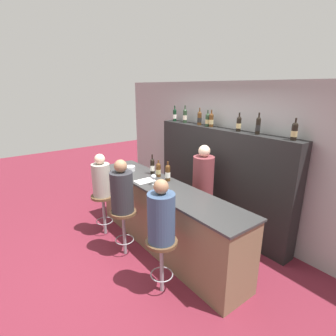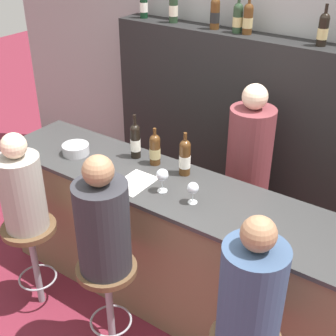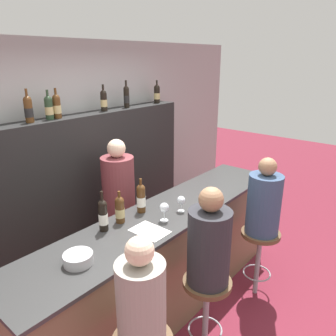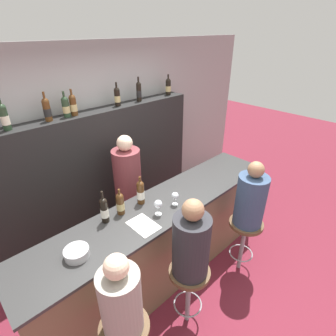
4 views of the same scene
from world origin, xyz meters
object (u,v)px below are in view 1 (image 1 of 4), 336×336
at_px(wine_bottle_counter_0, 152,166).
at_px(metal_bowl, 130,168).
at_px(wine_bottle_backbar_2, 199,118).
at_px(wine_bottle_backbar_7, 294,131).
at_px(wine_bottle_backbar_3, 208,120).
at_px(wine_bottle_backbar_5, 239,124).
at_px(wine_bottle_counter_1, 158,170).
at_px(wine_glass_1, 163,182).
at_px(bar_stool_middle, 124,220).
at_px(guest_seated_middle, 122,190).
at_px(wine_bottle_counter_2, 168,173).
at_px(wine_glass_0, 154,177).
at_px(wine_bottle_backbar_0, 175,115).
at_px(bartender, 202,195).
at_px(guest_seated_left, 101,178).
at_px(guest_seated_right, 161,216).
at_px(wine_bottle_backbar_6, 258,126).
at_px(wine_bottle_backbar_1, 185,116).
at_px(bar_stool_right, 162,252).
at_px(bar_stool_left, 103,204).

height_order(wine_bottle_counter_0, metal_bowl, wine_bottle_counter_0).
distance_m(wine_bottle_backbar_2, wine_bottle_backbar_7, 1.81).
xyz_separation_m(wine_bottle_backbar_3, metal_bowl, (-0.65, -1.26, -0.84)).
bearing_deg(wine_bottle_backbar_5, wine_bottle_counter_1, -125.91).
bearing_deg(wine_glass_1, wine_bottle_counter_0, 158.14).
relative_size(bar_stool_middle, guest_seated_middle, 0.92).
xyz_separation_m(wine_bottle_counter_2, metal_bowl, (-0.85, -0.22, -0.10)).
bearing_deg(bar_stool_middle, wine_glass_0, 81.62).
relative_size(wine_bottle_backbar_0, wine_bottle_backbar_5, 1.05).
xyz_separation_m(bar_stool_middle, bartender, (0.30, 1.35, 0.17)).
bearing_deg(guest_seated_left, metal_bowl, 93.76).
bearing_deg(wine_glass_1, guest_seated_right, -37.27).
distance_m(wine_bottle_backbar_0, guest_seated_middle, 2.29).
bearing_deg(wine_bottle_backbar_6, bartender, -142.39).
bearing_deg(wine_bottle_backbar_1, bar_stool_right, -46.57).
bearing_deg(wine_bottle_counter_1, wine_bottle_backbar_3, 86.45).
relative_size(wine_bottle_counter_0, wine_bottle_backbar_1, 1.03).
bearing_deg(wine_bottle_backbar_2, wine_bottle_backbar_3, 0.00).
distance_m(wine_bottle_backbar_1, wine_glass_0, 1.73).
bearing_deg(guest_seated_right, wine_bottle_backbar_6, 91.90).
relative_size(wine_bottle_backbar_7, guest_seated_right, 0.38).
bearing_deg(bar_stool_right, wine_bottle_backbar_3, 121.18).
xyz_separation_m(wine_bottle_counter_0, bar_stool_middle, (0.37, -0.78, -0.62)).
height_order(wine_bottle_backbar_5, bar_stool_middle, wine_bottle_backbar_5).
height_order(wine_bottle_backbar_5, wine_bottle_backbar_7, wine_bottle_backbar_5).
bearing_deg(wine_bottle_backbar_3, wine_bottle_backbar_1, 180.00).
bearing_deg(wine_bottle_backbar_5, wine_bottle_backbar_1, 180.00).
xyz_separation_m(wine_bottle_counter_2, wine_bottle_backbar_3, (-0.19, 1.04, 0.74)).
xyz_separation_m(wine_bottle_backbar_3, wine_glass_1, (0.44, -1.32, -0.77)).
relative_size(wine_bottle_backbar_7, bar_stool_left, 0.40).
xyz_separation_m(wine_bottle_counter_0, wine_bottle_backbar_3, (0.25, 1.04, 0.74)).
bearing_deg(bar_stool_middle, wine_bottle_backbar_3, 93.81).
relative_size(metal_bowl, bar_stool_right, 0.28).
relative_size(wine_bottle_counter_1, wine_glass_1, 1.93).
bearing_deg(wine_bottle_backbar_3, wine_bottle_backbar_7, 0.00).
bearing_deg(wine_bottle_counter_1, bar_stool_left, -125.26).
xyz_separation_m(guest_seated_right, bartender, (-0.68, 1.35, -0.33)).
bearing_deg(wine_bottle_counter_0, wine_glass_0, -31.73).
bearing_deg(wine_bottle_counter_1, wine_bottle_counter_2, 0.00).
distance_m(metal_bowl, bar_stool_right, 1.92).
xyz_separation_m(wine_bottle_backbar_0, bar_stool_middle, (1.07, -1.83, -1.37)).
relative_size(wine_glass_1, bar_stool_right, 0.20).
bearing_deg(bar_stool_middle, wine_bottle_counter_2, 84.67).
xyz_separation_m(wine_bottle_backbar_0, metal_bowl, (0.29, -1.26, -0.85)).
bearing_deg(wine_bottle_backbar_3, wine_bottle_backbar_2, -180.00).
distance_m(wine_bottle_backbar_5, wine_bottle_backbar_6, 0.35).
bearing_deg(wine_glass_1, wine_bottle_backbar_1, 128.81).
relative_size(wine_bottle_counter_2, metal_bowl, 1.58).
xyz_separation_m(wine_bottle_backbar_2, metal_bowl, (-0.44, -1.26, -0.85)).
bearing_deg(wine_bottle_backbar_3, bartender, -48.37).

